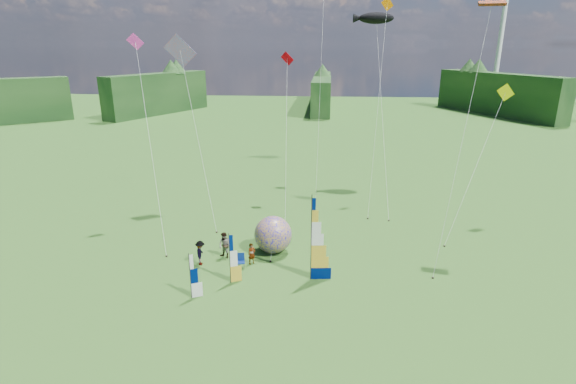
# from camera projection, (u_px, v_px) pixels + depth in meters

# --- Properties ---
(ground) EXTENTS (220.00, 220.00, 0.00)m
(ground) POSITION_uv_depth(u_px,v_px,m) (299.00, 302.00, 26.43)
(ground) COLOR #445A25
(ground) RESTS_ON ground
(treeline_ring) EXTENTS (210.00, 210.00, 8.00)m
(treeline_ring) POSITION_uv_depth(u_px,v_px,m) (300.00, 240.00, 25.18)
(treeline_ring) COLOR #355926
(treeline_ring) RESTS_ON ground
(turbine_right) EXTENTS (8.00, 1.20, 30.00)m
(turbine_right) POSITION_uv_depth(u_px,v_px,m) (500.00, 42.00, 114.57)
(turbine_right) COLOR silver
(turbine_right) RESTS_ON ground
(feather_banner_main) EXTENTS (1.49, 0.27, 5.56)m
(feather_banner_main) POSITION_uv_depth(u_px,v_px,m) (311.00, 240.00, 28.16)
(feather_banner_main) COLOR #001154
(feather_banner_main) RESTS_ON ground
(side_banner_left) EXTENTS (0.89, 0.45, 3.28)m
(side_banner_left) POSITION_uv_depth(u_px,v_px,m) (230.00, 259.00, 28.11)
(side_banner_left) COLOR gold
(side_banner_left) RESTS_ON ground
(side_banner_far) EXTENTS (0.82, 0.44, 2.85)m
(side_banner_far) POSITION_uv_depth(u_px,v_px,m) (190.00, 277.00, 26.42)
(side_banner_far) COLOR white
(side_banner_far) RESTS_ON ground
(bol_inflatable) EXTENTS (3.21, 3.21, 2.72)m
(bol_inflatable) POSITION_uv_depth(u_px,v_px,m) (273.00, 235.00, 32.44)
(bol_inflatable) COLOR #140FA6
(bol_inflatable) RESTS_ON ground
(spectator_a) EXTENTS (0.66, 0.61, 1.50)m
(spectator_a) POSITION_uv_depth(u_px,v_px,m) (252.00, 254.00, 30.85)
(spectator_a) COLOR #66594C
(spectator_a) RESTS_ON ground
(spectator_b) EXTENTS (1.03, 0.84, 1.90)m
(spectator_b) POSITION_uv_depth(u_px,v_px,m) (225.00, 245.00, 31.67)
(spectator_b) COLOR #66594C
(spectator_b) RESTS_ON ground
(spectator_c) EXTENTS (0.55, 1.17, 1.74)m
(spectator_c) POSITION_uv_depth(u_px,v_px,m) (200.00, 253.00, 30.70)
(spectator_c) COLOR #66594C
(spectator_c) RESTS_ON ground
(spectator_d) EXTENTS (1.12, 1.03, 1.86)m
(spectator_d) POSITION_uv_depth(u_px,v_px,m) (263.00, 237.00, 33.06)
(spectator_d) COLOR #66594C
(spectator_d) RESTS_ON ground
(camp_chair) EXTENTS (0.69, 0.69, 1.02)m
(camp_chair) POSITION_uv_depth(u_px,v_px,m) (241.00, 261.00, 30.31)
(camp_chair) COLOR #061B53
(camp_chair) RESTS_ON ground
(kite_whale) EXTENTS (9.84, 17.46, 18.81)m
(kite_whale) POSITION_uv_depth(u_px,v_px,m) (383.00, 101.00, 41.97)
(kite_whale) COLOR black
(kite_whale) RESTS_ON ground
(kite_rainbow_delta) EXTENTS (10.29, 12.98, 16.26)m
(kite_rainbow_delta) POSITION_uv_depth(u_px,v_px,m) (197.00, 124.00, 37.29)
(kite_rainbow_delta) COLOR #E74627
(kite_rainbow_delta) RESTS_ON ground
(kite_parafoil) EXTENTS (10.22, 12.01, 18.78)m
(kite_parafoil) POSITION_uv_depth(u_px,v_px,m) (464.00, 126.00, 29.20)
(kite_parafoil) COLOR #D84012
(kite_parafoil) RESTS_ON ground
(small_kite_red) EXTENTS (6.05, 10.27, 14.29)m
(small_kite_red) POSITION_uv_depth(u_px,v_px,m) (286.00, 131.00, 39.77)
(small_kite_red) COLOR #F1000E
(small_kite_red) RESTS_ON ground
(small_kite_orange) EXTENTS (6.52, 10.98, 18.99)m
(small_kite_orange) POSITION_uv_depth(u_px,v_px,m) (378.00, 103.00, 39.97)
(small_kite_orange) COLOR orange
(small_kite_orange) RESTS_ON ground
(small_kite_yellow) EXTENTS (9.06, 10.40, 11.97)m
(small_kite_yellow) POSITION_uv_depth(u_px,v_px,m) (477.00, 159.00, 34.89)
(small_kite_yellow) COLOR #F7F300
(small_kite_yellow) RESTS_ON ground
(small_kite_pink) EXTENTS (8.90, 11.53, 15.75)m
(small_kite_pink) POSITION_uv_depth(u_px,v_px,m) (149.00, 137.00, 33.57)
(small_kite_pink) COLOR #F934B7
(small_kite_pink) RESTS_ON ground
(small_kite_green) EXTENTS (7.35, 13.40, 22.55)m
(small_kite_green) POSITION_uv_depth(u_px,v_px,m) (320.00, 77.00, 45.19)
(small_kite_green) COLOR green
(small_kite_green) RESTS_ON ground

